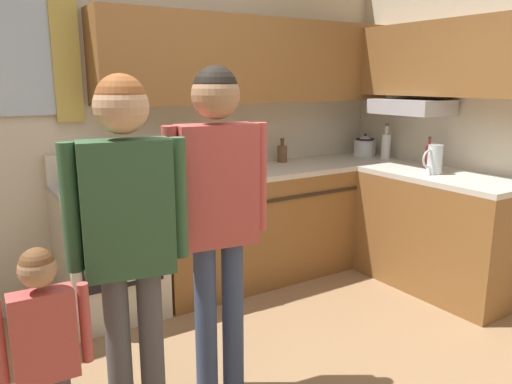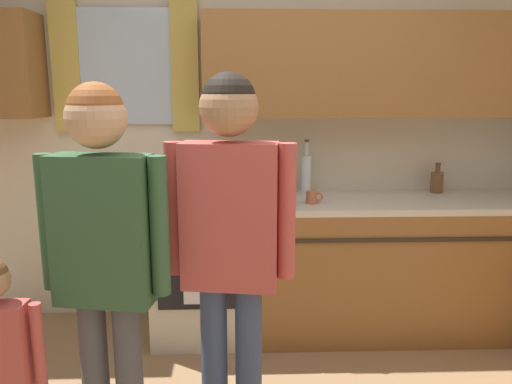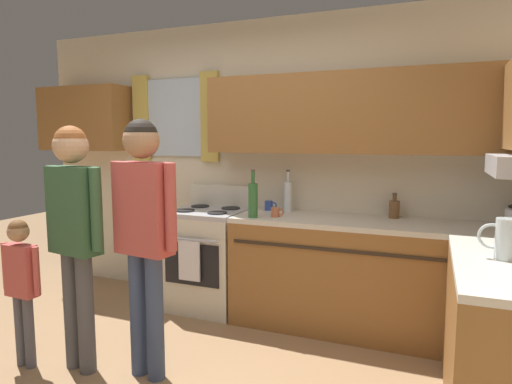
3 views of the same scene
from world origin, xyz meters
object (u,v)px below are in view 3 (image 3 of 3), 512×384
adult_in_plaid (144,218)px  bottle_tall_clear (288,195)px  bottle_wine_green (253,199)px  cup_terracotta (276,212)px  adult_holding_child (74,219)px  water_pitcher (505,239)px  stove_oven (209,257)px  small_child (21,276)px  mug_cobalt_blue (269,206)px  bottle_squat_brown (394,209)px

adult_in_plaid → bottle_tall_clear: bearing=71.0°
bottle_wine_green → cup_terracotta: bearing=30.5°
bottle_wine_green → adult_holding_child: (-0.79, -1.11, -0.03)m
water_pitcher → bottle_tall_clear: bearing=145.3°
stove_oven → bottle_wine_green: size_ratio=2.79×
bottle_tall_clear → adult_in_plaid: adult_in_plaid is taller
adult_holding_child → small_child: 0.55m
bottle_tall_clear → cup_terracotta: 0.33m
water_pitcher → adult_holding_child: bearing=-169.9°
stove_oven → bottle_tall_clear: bearing=16.1°
bottle_tall_clear → mug_cobalt_blue: bearing=-174.5°
mug_cobalt_blue → bottle_wine_green: bearing=-89.4°
stove_oven → adult_in_plaid: (0.20, -1.23, 0.58)m
stove_oven → cup_terracotta: 0.84m
bottle_wine_green → adult_in_plaid: 1.06m
stove_oven → bottle_squat_brown: bearing=6.9°
stove_oven → bottle_tall_clear: size_ratio=3.00×
bottle_squat_brown → bottle_wine_green: bottle_wine_green is taller
small_child → cup_terracotta: bearing=44.6°
bottle_wine_green → water_pitcher: (1.71, -0.66, -0.04)m
water_pitcher → bottle_wine_green: bearing=158.9°
bottle_squat_brown → adult_holding_child: bearing=-140.9°
bottle_tall_clear → adult_holding_child: (-0.96, -1.52, -0.02)m
stove_oven → adult_in_plaid: size_ratio=0.66×
water_pitcher → adult_in_plaid: 2.07m
stove_oven → small_child: size_ratio=1.09×
adult_in_plaid → adult_holding_child: bearing=-168.6°
water_pitcher → adult_in_plaid: bearing=-170.2°
bottle_tall_clear → bottle_squat_brown: bearing=-0.3°
bottle_squat_brown → adult_in_plaid: size_ratio=0.12×
mug_cobalt_blue → cup_terracotta: size_ratio=1.05×
bottle_wine_green → small_child: (-1.17, -1.22, -0.42)m
cup_terracotta → adult_in_plaid: size_ratio=0.07×
adult_holding_child → stove_oven: bearing=78.3°
stove_oven → bottle_wine_green: bearing=-22.4°
water_pitcher → cup_terracotta: bearing=154.0°
bottle_squat_brown → small_child: 2.78m
bottle_squat_brown → adult_holding_child: 2.40m
bottle_wine_green → small_child: bottle_wine_green is taller
water_pitcher → adult_in_plaid: size_ratio=0.13×
bottle_squat_brown → water_pitcher: water_pitcher is taller
small_child → stove_oven: bearing=65.6°
cup_terracotta → adult_holding_child: bearing=-128.5°
stove_oven → water_pitcher: bearing=-21.4°
stove_oven → cup_terracotta: bearing=-9.8°
bottle_squat_brown → mug_cobalt_blue: bottle_squat_brown is taller
bottle_tall_clear → adult_holding_child: 1.80m
bottle_wine_green → water_pitcher: bearing=-21.1°
water_pitcher → small_child: 2.96m
bottle_squat_brown → adult_in_plaid: 1.99m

